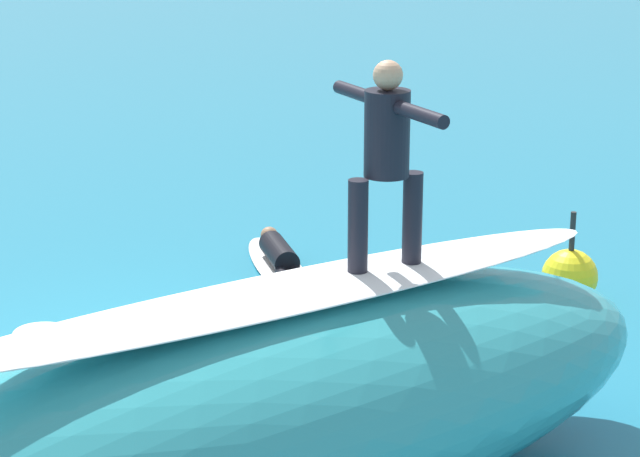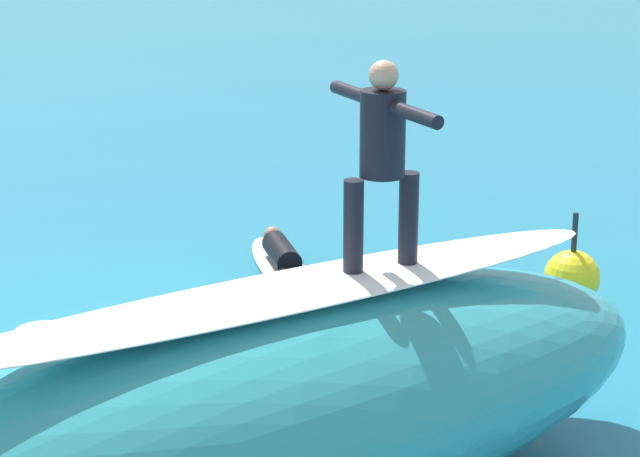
{
  "view_description": "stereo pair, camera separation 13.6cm",
  "coord_description": "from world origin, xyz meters",
  "px_view_note": "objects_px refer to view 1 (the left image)",
  "views": [
    {
      "loc": [
        3.24,
        9.95,
        4.57
      ],
      "look_at": [
        -1.59,
        0.38,
        1.26
      ],
      "focal_mm": 67.3,
      "sensor_mm": 36.0,
      "label": 1
    },
    {
      "loc": [
        3.11,
        10.01,
        4.57
      ],
      "look_at": [
        -1.59,
        0.38,
        1.26
      ],
      "focal_mm": 67.3,
      "sensor_mm": 36.0,
      "label": 2
    }
  ],
  "objects_px": {
    "surfer_riding": "(387,149)",
    "surfboard_riding": "(385,272)",
    "surfboard_paddling": "(279,268)",
    "buoy_marker": "(570,276)",
    "surfer_paddling": "(282,258)"
  },
  "relations": [
    {
      "from": "surfer_riding",
      "to": "surfboard_riding",
      "type": "bearing_deg",
      "value": -76.79
    },
    {
      "from": "surfboard_riding",
      "to": "surfer_riding",
      "type": "relative_size",
      "value": 1.33
    },
    {
      "from": "surfboard_riding",
      "to": "surfer_riding",
      "type": "bearing_deg",
      "value": 103.21
    },
    {
      "from": "surfboard_paddling",
      "to": "buoy_marker",
      "type": "bearing_deg",
      "value": -124.17
    },
    {
      "from": "surfboard_riding",
      "to": "surfboard_paddling",
      "type": "relative_size",
      "value": 0.85
    },
    {
      "from": "surfboard_riding",
      "to": "surfboard_paddling",
      "type": "distance_m",
      "value": 5.23
    },
    {
      "from": "surfer_paddling",
      "to": "surfboard_paddling",
      "type": "bearing_deg",
      "value": 0.0
    },
    {
      "from": "surfer_paddling",
      "to": "buoy_marker",
      "type": "distance_m",
      "value": 3.25
    },
    {
      "from": "surfboard_riding",
      "to": "buoy_marker",
      "type": "relative_size",
      "value": 1.97
    },
    {
      "from": "surfboard_riding",
      "to": "surfer_paddling",
      "type": "relative_size",
      "value": 1.17
    },
    {
      "from": "surfer_paddling",
      "to": "surfboard_riding",
      "type": "bearing_deg",
      "value": 175.75
    },
    {
      "from": "surfboard_paddling",
      "to": "buoy_marker",
      "type": "xyz_separation_m",
      "value": [
        -2.32,
        2.38,
        0.27
      ]
    },
    {
      "from": "surfer_paddling",
      "to": "surfer_riding",
      "type": "bearing_deg",
      "value": 175.75
    },
    {
      "from": "surfboard_riding",
      "to": "surfer_paddling",
      "type": "bearing_deg",
      "value": -106.72
    },
    {
      "from": "surfboard_paddling",
      "to": "buoy_marker",
      "type": "relative_size",
      "value": 2.33
    }
  ]
}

